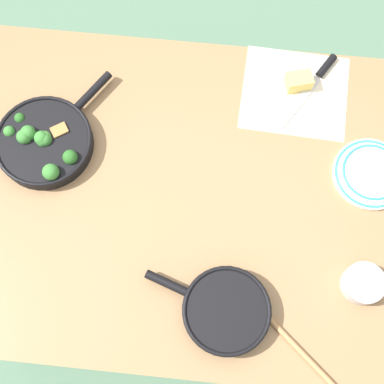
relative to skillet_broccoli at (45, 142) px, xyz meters
The scene contains 10 objects.
ground_plane 0.89m from the skillet_broccoli, 13.66° to the right, with size 14.00×14.00×0.00m, color #51755B.
dining_table_red 0.46m from the skillet_broccoli, 13.66° to the right, with size 1.36×1.01×0.73m.
skillet_broccoli is the anchor object (origin of this frame).
skillet_eggs 0.71m from the skillet_broccoli, 37.25° to the right, with size 0.34×0.23×0.05m.
wooden_spoon 0.82m from the skillet_broccoli, 32.70° to the right, with size 0.29×0.25×0.02m.
parchment_sheet 0.76m from the skillet_broccoli, 19.01° to the left, with size 0.33×0.30×0.00m.
grater_knife 0.83m from the skillet_broccoli, 20.47° to the left, with size 0.18×0.27×0.02m.
cheese_block 0.78m from the skillet_broccoli, 20.64° to the left, with size 0.09×0.07×0.05m.
dinner_plate_stack 0.95m from the skillet_broccoli, ahead, with size 0.22×0.22×0.03m.
prep_bowl_steel 0.98m from the skillet_broccoli, 19.02° to the right, with size 0.11×0.11×0.05m.
Camera 1 is at (0.05, -0.46, 2.19)m, focal length 50.00 mm.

